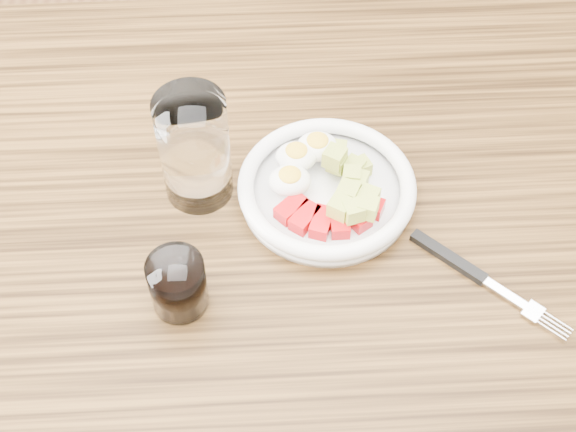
% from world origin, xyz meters
% --- Properties ---
extents(dining_table, '(1.50, 0.90, 0.77)m').
position_xyz_m(dining_table, '(0.00, 0.00, 0.67)').
color(dining_table, brown).
rests_on(dining_table, ground).
extents(bowl, '(0.22, 0.22, 0.06)m').
position_xyz_m(bowl, '(0.04, 0.06, 0.79)').
color(bowl, white).
rests_on(bowl, dining_table).
extents(fork, '(0.16, 0.15, 0.01)m').
position_xyz_m(fork, '(0.19, -0.06, 0.77)').
color(fork, black).
rests_on(fork, dining_table).
extents(water_glass, '(0.08, 0.08, 0.15)m').
position_xyz_m(water_glass, '(-0.12, 0.08, 0.84)').
color(water_glass, white).
rests_on(water_glass, dining_table).
extents(coffee_glass, '(0.06, 0.06, 0.07)m').
position_xyz_m(coffee_glass, '(-0.13, -0.08, 0.81)').
color(coffee_glass, white).
rests_on(coffee_glass, dining_table).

